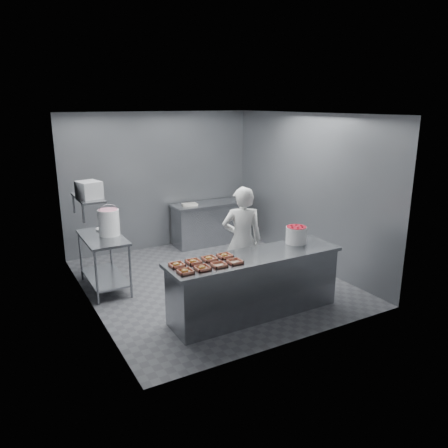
{
  "coord_description": "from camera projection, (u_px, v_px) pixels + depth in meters",
  "views": [
    {
      "loc": [
        -3.22,
        -6.18,
        2.96
      ],
      "look_at": [
        0.14,
        -0.2,
        1.05
      ],
      "focal_mm": 35.0,
      "sensor_mm": 36.0,
      "label": 1
    }
  ],
  "objects": [
    {
      "name": "floor",
      "position": [
        211.0,
        281.0,
        7.5
      ],
      "size": [
        4.5,
        4.5,
        0.0
      ],
      "primitive_type": "plane",
      "color": "#4C4C51",
      "rests_on": "ground"
    },
    {
      "name": "ceiling",
      "position": [
        210.0,
        114.0,
        6.75
      ],
      "size": [
        4.5,
        4.5,
        0.0
      ],
      "primitive_type": "plane",
      "rotation": [
        3.14,
        0.0,
        0.0
      ],
      "color": "white",
      "rests_on": "wall_back"
    },
    {
      "name": "wall_back",
      "position": [
        160.0,
        181.0,
        9.01
      ],
      "size": [
        4.0,
        0.04,
        2.8
      ],
      "primitive_type": "cube",
      "color": "slate",
      "rests_on": "ground"
    },
    {
      "name": "wall_left",
      "position": [
        86.0,
        217.0,
        6.18
      ],
      "size": [
        0.04,
        4.5,
        2.8
      ],
      "primitive_type": "cube",
      "color": "slate",
      "rests_on": "ground"
    },
    {
      "name": "wall_right",
      "position": [
        306.0,
        190.0,
        8.07
      ],
      "size": [
        0.04,
        4.5,
        2.8
      ],
      "primitive_type": "cube",
      "color": "slate",
      "rests_on": "ground"
    },
    {
      "name": "service_counter",
      "position": [
        255.0,
        284.0,
        6.24
      ],
      "size": [
        2.6,
        0.7,
        0.9
      ],
      "color": "slate",
      "rests_on": "ground"
    },
    {
      "name": "prep_table",
      "position": [
        104.0,
        254.0,
        7.07
      ],
      "size": [
        0.6,
        1.2,
        0.9
      ],
      "color": "slate",
      "rests_on": "ground"
    },
    {
      "name": "back_counter",
      "position": [
        207.0,
        223.0,
        9.4
      ],
      "size": [
        1.5,
        0.6,
        0.9
      ],
      "color": "slate",
      "rests_on": "ground"
    },
    {
      "name": "wall_shelf",
      "position": [
        88.0,
        198.0,
        6.73
      ],
      "size": [
        0.35,
        0.9,
        0.03
      ],
      "primitive_type": "cube",
      "color": "slate",
      "rests_on": "wall_left"
    },
    {
      "name": "tray_0",
      "position": [
        185.0,
        271.0,
        5.47
      ],
      "size": [
        0.19,
        0.18,
        0.06
      ],
      "color": "tan",
      "rests_on": "service_counter"
    },
    {
      "name": "tray_1",
      "position": [
        202.0,
        268.0,
        5.58
      ],
      "size": [
        0.19,
        0.18,
        0.06
      ],
      "color": "tan",
      "rests_on": "service_counter"
    },
    {
      "name": "tray_2",
      "position": [
        219.0,
        265.0,
        5.7
      ],
      "size": [
        0.19,
        0.18,
        0.04
      ],
      "color": "tan",
      "rests_on": "service_counter"
    },
    {
      "name": "tray_3",
      "position": [
        235.0,
        262.0,
        5.81
      ],
      "size": [
        0.19,
        0.18,
        0.04
      ],
      "color": "tan",
      "rests_on": "service_counter"
    },
    {
      "name": "tray_4",
      "position": [
        177.0,
        265.0,
        5.69
      ],
      "size": [
        0.19,
        0.18,
        0.06
      ],
      "color": "tan",
      "rests_on": "service_counter"
    },
    {
      "name": "tray_5",
      "position": [
        193.0,
        262.0,
        5.81
      ],
      "size": [
        0.19,
        0.18,
        0.06
      ],
      "color": "tan",
      "rests_on": "service_counter"
    },
    {
      "name": "tray_6",
      "position": [
        209.0,
        259.0,
        5.92
      ],
      "size": [
        0.19,
        0.18,
        0.06
      ],
      "color": "tan",
      "rests_on": "service_counter"
    },
    {
      "name": "tray_7",
      "position": [
        225.0,
        256.0,
        6.03
      ],
      "size": [
        0.19,
        0.18,
        0.06
      ],
      "color": "tan",
      "rests_on": "service_counter"
    },
    {
      "name": "worker",
      "position": [
        242.0,
        240.0,
        6.89
      ],
      "size": [
        0.74,
        0.63,
        1.73
      ],
      "primitive_type": "imported",
      "rotation": [
        0.0,
        0.0,
        2.73
      ],
      "color": "white",
      "rests_on": "ground"
    },
    {
      "name": "strawberry_tub",
      "position": [
        296.0,
        234.0,
        6.61
      ],
      "size": [
        0.32,
        0.32,
        0.26
      ],
      "color": "white",
      "rests_on": "service_counter"
    },
    {
      "name": "glaze_bucket",
      "position": [
        109.0,
        222.0,
        6.99
      ],
      "size": [
        0.35,
        0.33,
        0.51
      ],
      "color": "white",
      "rests_on": "prep_table"
    },
    {
      "name": "bucket_lid",
      "position": [
        105.0,
        229.0,
        7.35
      ],
      "size": [
        0.34,
        0.34,
        0.02
      ],
      "primitive_type": "cylinder",
      "rotation": [
        0.0,
        0.0,
        -0.14
      ],
      "color": "white",
      "rests_on": "prep_table"
    },
    {
      "name": "rag",
      "position": [
        105.0,
        229.0,
        7.33
      ],
      "size": [
        0.16,
        0.14,
        0.02
      ],
      "primitive_type": "cube",
      "rotation": [
        0.0,
        0.0,
        0.1
      ],
      "color": "#CCB28C",
      "rests_on": "prep_table"
    },
    {
      "name": "appliance",
      "position": [
        89.0,
        190.0,
        6.59
      ],
      "size": [
        0.37,
        0.41,
        0.26
      ],
      "primitive_type": "cube",
      "rotation": [
        0.0,
        0.0,
        0.24
      ],
      "color": "gray",
      "rests_on": "wall_shelf"
    },
    {
      "name": "paper_stack",
      "position": [
        190.0,
        204.0,
        9.08
      ],
      "size": [
        0.33,
        0.27,
        0.04
      ],
      "primitive_type": "cube",
      "rotation": [
        0.0,
        0.0,
        -0.18
      ],
      "color": "silver",
      "rests_on": "back_counter"
    }
  ]
}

